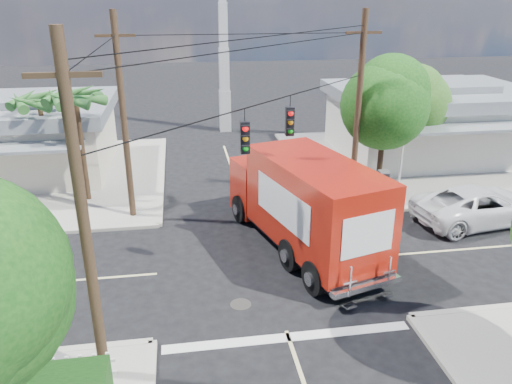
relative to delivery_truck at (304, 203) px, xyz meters
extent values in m
plane|color=black|center=(-1.76, -1.14, -1.97)|extent=(120.00, 120.00, 0.00)
cube|color=#A29D92|center=(9.24, 9.86, -1.90)|extent=(14.00, 14.00, 0.14)
cube|color=#ABA697|center=(2.24, 9.86, -1.90)|extent=(0.25, 14.00, 0.14)
cube|color=#ABA697|center=(9.24, 2.86, -1.90)|extent=(14.00, 0.25, 0.14)
cube|color=#A29D92|center=(-12.76, 9.86, -1.90)|extent=(14.00, 14.00, 0.14)
cube|color=#ABA697|center=(-5.76, 9.86, -1.90)|extent=(0.25, 14.00, 0.14)
cube|color=beige|center=(-1.76, 8.86, -1.96)|extent=(0.12, 12.00, 0.01)
cube|color=beige|center=(8.24, -1.14, -1.96)|extent=(12.00, 0.12, 0.01)
cube|color=silver|center=(-1.76, -5.44, -1.96)|extent=(7.50, 0.40, 0.01)
cube|color=silver|center=(10.74, 10.86, -0.13)|extent=(11.00, 8.00, 3.40)
cube|color=gray|center=(10.74, 10.86, 1.92)|extent=(11.80, 8.80, 0.70)
cube|color=gray|center=(10.74, 10.86, 2.42)|extent=(6.05, 4.40, 0.50)
cube|color=gray|center=(10.74, 5.96, 1.07)|extent=(9.90, 1.80, 0.15)
cylinder|color=silver|center=(6.34, 5.16, -0.38)|extent=(0.12, 0.12, 2.90)
cube|color=beige|center=(-13.76, 11.36, -0.23)|extent=(10.00, 8.00, 3.20)
cube|color=gray|center=(-13.76, 11.36, 1.72)|extent=(10.80, 8.80, 0.70)
cube|color=gray|center=(-13.76, 11.36, 2.22)|extent=(5.50, 4.40, 0.50)
cylinder|color=silver|center=(-9.76, 5.66, -0.48)|extent=(0.12, 0.12, 2.70)
cube|color=silver|center=(-1.26, 18.86, -0.47)|extent=(0.80, 0.80, 3.00)
cube|color=silver|center=(-1.26, 18.86, 2.53)|extent=(0.70, 0.70, 3.00)
cube|color=silver|center=(-1.26, 18.86, 5.53)|extent=(0.60, 0.60, 3.00)
cylinder|color=#422D1C|center=(5.44, 5.66, 0.22)|extent=(0.28, 0.28, 4.10)
sphere|color=#104311|center=(5.44, 5.66, 2.78)|extent=(4.10, 4.10, 4.10)
sphere|color=#104311|center=(5.04, 5.86, 3.04)|extent=(3.33, 3.33, 3.33)
sphere|color=#104311|center=(5.79, 5.36, 2.65)|extent=(3.58, 3.58, 3.58)
cylinder|color=#422D1C|center=(8.04, 7.86, -0.03)|extent=(0.28, 0.28, 3.58)
sphere|color=#2C5B16|center=(8.04, 7.86, 2.21)|extent=(3.58, 3.58, 3.58)
sphere|color=#2C5B16|center=(7.64, 8.06, 2.43)|extent=(2.91, 2.91, 2.91)
sphere|color=#2C5B16|center=(8.39, 7.56, 2.09)|extent=(3.14, 3.14, 3.14)
cylinder|color=#422D1C|center=(-9.26, 6.36, 0.67)|extent=(0.24, 0.24, 5.00)
cone|color=#316B2B|center=(-8.36, 6.36, 3.27)|extent=(0.50, 2.06, 0.98)
cone|color=#316B2B|center=(-8.70, 7.06, 3.27)|extent=(1.92, 1.68, 0.98)
cone|color=#316B2B|center=(-9.46, 7.23, 3.27)|extent=(2.12, 0.95, 0.98)
cone|color=#316B2B|center=(-10.08, 6.75, 3.27)|extent=(1.34, 2.07, 0.98)
cone|color=#316B2B|center=(-10.08, 5.97, 3.27)|extent=(1.34, 2.07, 0.98)
cone|color=#316B2B|center=(-9.46, 5.48, 3.27)|extent=(2.12, 0.95, 0.98)
cone|color=#316B2B|center=(-8.70, 5.65, 3.27)|extent=(1.92, 1.68, 0.98)
cylinder|color=#422D1C|center=(-11.26, 7.86, 0.47)|extent=(0.24, 0.24, 4.60)
cone|color=#316B2B|center=(-10.36, 7.86, 2.87)|extent=(0.50, 2.06, 0.98)
cone|color=#316B2B|center=(-10.70, 8.56, 2.87)|extent=(1.92, 1.68, 0.98)
cone|color=#316B2B|center=(-11.46, 8.73, 2.87)|extent=(2.12, 0.95, 0.98)
cone|color=#316B2B|center=(-12.08, 8.25, 2.87)|extent=(1.34, 2.07, 0.98)
cone|color=#316B2B|center=(-12.08, 7.47, 2.87)|extent=(1.34, 2.07, 0.98)
cone|color=#316B2B|center=(-11.46, 6.98, 2.87)|extent=(2.12, 0.95, 0.98)
cone|color=#316B2B|center=(-10.70, 7.15, 2.87)|extent=(1.92, 1.68, 0.98)
cylinder|color=#473321|center=(-6.96, -6.34, 2.53)|extent=(0.28, 0.28, 9.00)
cube|color=#473321|center=(-6.96, -6.34, 6.03)|extent=(1.60, 0.12, 0.12)
cylinder|color=#473321|center=(3.44, 4.06, 2.53)|extent=(0.28, 0.28, 9.00)
cube|color=#473321|center=(3.44, 4.06, 6.03)|extent=(1.60, 0.12, 0.12)
cylinder|color=#473321|center=(-6.96, 4.06, 2.53)|extent=(0.28, 0.28, 9.00)
cube|color=#473321|center=(-6.96, 4.06, 6.03)|extent=(1.60, 0.12, 0.12)
cylinder|color=black|center=(-1.76, -1.14, 4.23)|extent=(10.43, 10.43, 0.04)
cube|color=black|center=(-2.56, -1.94, 3.28)|extent=(0.30, 0.24, 1.05)
sphere|color=red|center=(-2.56, -2.08, 3.61)|extent=(0.20, 0.20, 0.20)
cube|color=black|center=(-0.66, -0.04, 3.28)|extent=(0.30, 0.24, 1.05)
sphere|color=red|center=(-0.66, -0.18, 3.61)|extent=(0.20, 0.20, 0.20)
cube|color=silver|center=(-6.76, -6.74, -1.33)|extent=(0.09, 0.06, 1.00)
cube|color=red|center=(4.04, 5.06, -1.28)|extent=(0.50, 0.50, 1.10)
cube|color=#11249A|center=(4.74, 5.06, -1.28)|extent=(0.50, 0.50, 1.10)
cube|color=slate|center=(5.44, 5.06, -1.28)|extent=(0.50, 0.50, 1.10)
cube|color=black|center=(-0.05, 0.17, -1.36)|extent=(4.80, 8.99, 0.28)
cube|color=#AD1B0D|center=(-0.97, 3.41, -0.47)|extent=(3.07, 2.53, 2.43)
cube|color=black|center=(-1.18, 4.16, -0.03)|extent=(2.31, 0.90, 1.05)
cube|color=silver|center=(-1.24, 4.37, -1.25)|extent=(2.48, 0.82, 0.39)
cube|color=#AD1B0D|center=(0.22, -0.79, 0.30)|extent=(4.41, 6.92, 3.21)
cube|color=white|center=(1.57, -0.40, 0.47)|extent=(1.11, 3.83, 1.44)
cube|color=white|center=(-1.13, -1.17, 0.47)|extent=(1.11, 3.83, 1.44)
cube|color=white|center=(1.11, -3.89, 0.47)|extent=(1.92, 0.56, 1.44)
cube|color=silver|center=(1.15, -4.03, -1.36)|extent=(2.63, 0.99, 0.20)
cube|color=silver|center=(0.44, -4.38, -0.91)|extent=(0.50, 0.20, 1.11)
cube|color=silver|center=(1.93, -3.96, -0.91)|extent=(0.50, 0.20, 1.11)
cylinder|color=black|center=(-2.15, 2.90, -1.36)|extent=(0.67, 1.27, 1.22)
cylinder|color=black|center=(0.30, 3.60, -1.36)|extent=(0.67, 1.27, 1.22)
cylinder|color=black|center=(-0.39, -3.26, -1.36)|extent=(0.67, 1.27, 1.22)
cylinder|color=black|center=(2.05, -2.57, -1.36)|extent=(0.67, 1.27, 1.22)
imported|color=silver|center=(8.31, 1.15, -1.14)|extent=(6.26, 3.54, 1.65)
camera|label=1|loc=(-4.61, -17.38, 7.62)|focal=35.00mm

